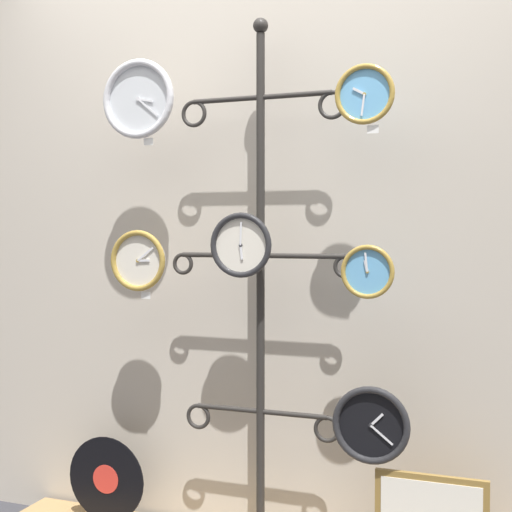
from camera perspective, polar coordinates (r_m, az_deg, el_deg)
The scene contains 12 objects.
shop_wall at distance 2.89m, azimuth 1.46°, elevation 4.27°, with size 4.40×0.04×2.80m.
display_stand at distance 2.80m, azimuth 0.36°, elevation -9.95°, with size 0.75×0.36×2.10m.
clock_top_left at distance 2.91m, azimuth -9.37°, elevation 12.28°, with size 0.31×0.04×0.31m.
clock_top_right at distance 2.56m, azimuth 8.71°, elevation 12.66°, with size 0.21×0.04×0.21m.
clock_middle_left at distance 2.87m, azimuth -9.38°, elevation -0.37°, with size 0.24×0.04×0.24m.
clock_middle_center at distance 2.67m, azimuth -1.19°, elevation 0.87°, with size 0.25×0.04×0.25m.
clock_middle_right at distance 2.53m, azimuth 8.94°, elevation -1.25°, with size 0.19×0.04×0.19m.
clock_bottom_right at distance 2.63m, azimuth 9.20°, elevation -13.19°, with size 0.28×0.04×0.28m.
vinyl_record at distance 3.21m, azimuth -11.91°, elevation -17.06°, with size 0.36×0.01×0.36m.
price_tag_upper at distance 2.86m, azimuth -8.60°, elevation 9.04°, with size 0.04×0.00×0.03m.
price_tag_mid at distance 2.54m, azimuth 9.33°, elevation 9.98°, with size 0.04×0.00×0.03m.
price_tag_lower at distance 2.86m, azimuth -8.81°, elevation -3.12°, with size 0.04×0.00×0.03m.
Camera 1 is at (0.94, -2.16, 1.28)m, focal length 50.00 mm.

